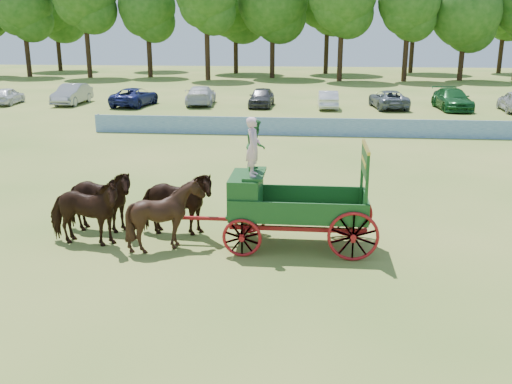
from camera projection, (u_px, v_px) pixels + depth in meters
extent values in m
plane|color=#9D9147|center=(343.00, 253.00, 15.94)|extent=(160.00, 160.00, 0.00)
imported|color=black|center=(84.00, 212.00, 16.25)|extent=(2.44, 1.26, 2.00)
imported|color=black|center=(98.00, 201.00, 17.31)|extent=(2.40, 1.17, 2.00)
imported|color=black|center=(166.00, 215.00, 16.02)|extent=(2.13, 1.98, 2.00)
imported|color=black|center=(175.00, 204.00, 17.08)|extent=(2.39, 1.13, 2.00)
cube|color=#A61710|center=(246.00, 225.00, 16.45)|extent=(0.12, 2.00, 0.12)
cube|color=#A61710|center=(351.00, 228.00, 16.16)|extent=(0.12, 2.00, 0.12)
cube|color=#A61710|center=(297.00, 229.00, 15.74)|extent=(3.80, 0.10, 0.12)
cube|color=#A61710|center=(299.00, 216.00, 16.80)|extent=(3.80, 0.10, 0.12)
cube|color=#A61710|center=(215.00, 219.00, 16.49)|extent=(2.80, 0.09, 0.09)
cube|color=#194C21|center=(298.00, 213.00, 16.19)|extent=(3.80, 1.80, 0.10)
cube|color=#194C21|center=(298.00, 213.00, 15.27)|extent=(3.80, 0.06, 0.55)
cube|color=#194C21|center=(299.00, 194.00, 16.95)|extent=(3.80, 0.06, 0.55)
cube|color=#194C21|center=(366.00, 205.00, 15.93)|extent=(0.06, 1.80, 0.55)
cube|color=#194C21|center=(246.00, 193.00, 16.18)|extent=(0.85, 1.70, 1.05)
cube|color=#194C21|center=(255.00, 174.00, 16.00)|extent=(0.55, 1.50, 0.08)
cube|color=#194C21|center=(233.00, 199.00, 16.28)|extent=(0.10, 1.60, 0.65)
cube|color=#194C21|center=(239.00, 210.00, 16.34)|extent=(0.55, 1.60, 0.06)
cube|color=#194C21|center=(367.00, 190.00, 14.99)|extent=(0.08, 0.08, 1.80)
cube|color=#194C21|center=(362.00, 175.00, 16.52)|extent=(0.08, 0.08, 1.80)
cube|color=#194C21|center=(365.00, 161.00, 15.59)|extent=(0.07, 1.75, 0.75)
cube|color=gold|center=(366.00, 147.00, 15.48)|extent=(0.08, 1.80, 0.09)
cube|color=gold|center=(364.00, 161.00, 15.59)|extent=(0.02, 1.30, 0.12)
torus|color=#A61710|center=(242.00, 238.00, 15.55)|extent=(1.09, 0.09, 1.09)
torus|color=#A61710|center=(250.00, 216.00, 17.37)|extent=(1.09, 0.09, 1.09)
torus|color=#A61710|center=(353.00, 237.00, 15.22)|extent=(1.39, 0.09, 1.39)
torus|color=#A61710|center=(349.00, 214.00, 17.04)|extent=(1.39, 0.09, 1.39)
imported|color=#ECB4CB|center=(253.00, 147.00, 15.43)|extent=(0.39, 0.59, 1.62)
imported|color=#26672E|center=(256.00, 145.00, 16.13)|extent=(0.55, 0.70, 1.45)
cube|color=#1B5693|center=(312.00, 127.00, 33.10)|extent=(26.00, 0.08, 1.05)
imported|color=silver|center=(7.00, 96.00, 46.71)|extent=(2.05, 4.27, 1.41)
imported|color=gray|center=(72.00, 94.00, 46.79)|extent=(1.76, 4.99, 1.64)
imported|color=navy|center=(135.00, 97.00, 45.81)|extent=(3.05, 5.50, 1.46)
imported|color=silver|center=(201.00, 95.00, 46.51)|extent=(2.59, 5.46, 1.54)
imported|color=#333338|center=(262.00, 97.00, 45.28)|extent=(1.90, 4.47, 1.51)
imported|color=silver|center=(328.00, 99.00, 44.40)|extent=(1.58, 4.24, 1.38)
imported|color=slate|center=(388.00, 99.00, 44.41)|extent=(2.91, 5.31, 1.41)
imported|color=#144C1E|center=(452.00, 99.00, 43.70)|extent=(2.48, 5.56, 1.58)
cylinder|color=#382314|center=(28.00, 57.00, 72.85)|extent=(0.60, 0.60, 4.84)
sphere|color=#1A4913|center=(22.00, 4.00, 71.05)|extent=(7.37, 7.37, 7.37)
cylinder|color=#382314|center=(88.00, 55.00, 71.32)|extent=(0.60, 0.60, 5.68)
cylinder|color=#382314|center=(150.00, 58.00, 72.26)|extent=(0.60, 0.60, 4.73)
sphere|color=#1A4913|center=(147.00, 6.00, 70.50)|extent=(7.08, 7.08, 7.08)
cylinder|color=#382314|center=(208.00, 57.00, 68.23)|extent=(0.60, 0.60, 5.41)
cylinder|color=#382314|center=(272.00, 57.00, 70.99)|extent=(0.60, 0.60, 5.04)
sphere|color=#1A4913|center=(273.00, 0.00, 69.11)|extent=(8.60, 8.60, 8.60)
cylinder|color=#382314|center=(340.00, 58.00, 66.79)|extent=(0.60, 0.60, 5.30)
cylinder|color=#382314|center=(405.00, 60.00, 66.52)|extent=(0.60, 0.60, 4.88)
sphere|color=#1A4913|center=(409.00, 1.00, 64.70)|extent=(7.02, 7.02, 7.02)
cylinder|color=#382314|center=(461.00, 62.00, 67.41)|extent=(0.60, 0.60, 4.24)
sphere|color=#1A4913|center=(466.00, 12.00, 65.84)|extent=(7.99, 7.99, 7.99)
cylinder|color=#382314|center=(59.00, 53.00, 82.84)|extent=(0.60, 0.60, 5.03)
sphere|color=#1A4913|center=(55.00, 4.00, 80.96)|extent=(9.11, 9.11, 9.11)
cylinder|color=#382314|center=(150.00, 50.00, 83.46)|extent=(0.60, 0.60, 5.90)
cylinder|color=#382314|center=(236.00, 55.00, 78.15)|extent=(0.60, 0.60, 5.03)
sphere|color=#1A4913|center=(235.00, 3.00, 76.28)|extent=(9.07, 9.07, 9.07)
cylinder|color=#382314|center=(326.00, 52.00, 77.55)|extent=(0.60, 0.60, 5.79)
cylinder|color=#382314|center=(412.00, 51.00, 78.96)|extent=(0.60, 0.60, 6.06)
cylinder|color=#382314|center=(500.00, 55.00, 78.59)|extent=(0.60, 0.60, 4.95)
sphere|color=#1A4913|center=(506.00, 4.00, 76.75)|extent=(7.80, 7.80, 7.80)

